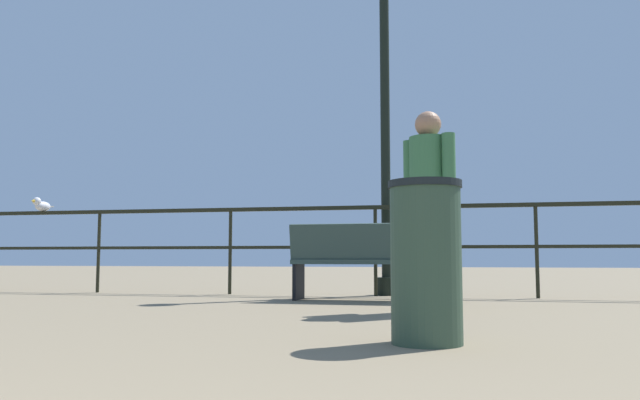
{
  "coord_description": "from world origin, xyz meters",
  "views": [
    {
      "loc": [
        0.94,
        0.79,
        0.48
      ],
      "look_at": [
        -0.59,
        7.86,
        1.14
      ],
      "focal_mm": 34.77,
      "sensor_mm": 36.0,
      "label": 1
    }
  ],
  "objects": [
    {
      "name": "seagull_on_rail",
      "position": [
        -4.64,
        8.34,
        1.19
      ],
      "size": [
        0.18,
        0.39,
        0.18
      ],
      "color": "silver",
      "rests_on": "pier_railing"
    },
    {
      "name": "trash_bin",
      "position": [
        0.78,
        4.28,
        0.45
      ],
      "size": [
        0.41,
        0.41,
        0.9
      ],
      "color": "#304735",
      "rests_on": "ground_plane"
    },
    {
      "name": "person_by_bench",
      "position": [
        0.74,
        6.25,
        1.01
      ],
      "size": [
        0.46,
        0.4,
        1.76
      ],
      "color": "#47564E",
      "rests_on": "ground_plane"
    },
    {
      "name": "bench_near_left",
      "position": [
        -0.01,
        7.49,
        0.47
      ],
      "size": [
        1.61,
        0.59,
        0.83
      ],
      "color": "#2F433E",
      "rests_on": "ground_plane"
    },
    {
      "name": "lamppost_center",
      "position": [
        0.11,
        8.57,
        2.54
      ],
      "size": [
        0.34,
        0.34,
        4.41
      ],
      "color": "black",
      "rests_on": "ground_plane"
    },
    {
      "name": "pier_railing",
      "position": [
        -0.0,
        8.36,
        0.81
      ],
      "size": [
        22.59,
        0.05,
        1.11
      ],
      "color": "black",
      "rests_on": "ground_plane"
    }
  ]
}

